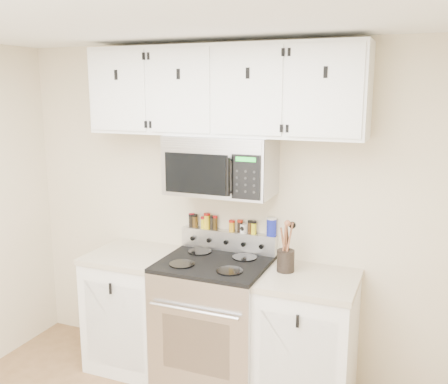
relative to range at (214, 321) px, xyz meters
The scene contains 21 objects.
back_wall 0.83m from the range, 90.00° to the left, with size 3.50×0.01×2.50m, color beige.
ceiling 2.46m from the range, 90.00° to the right, with size 3.50×3.50×0.01m, color white.
range is the anchor object (origin of this frame).
base_cabinet_left 0.69m from the range, behind, with size 0.64×0.62×0.92m.
base_cabinet_right 0.69m from the range, ahead, with size 0.64×0.62×0.92m.
microwave 1.15m from the range, 89.77° to the left, with size 0.76×0.44×0.42m.
upper_cabinets 1.67m from the range, 90.00° to the left, with size 2.00×0.35×0.62m.
utensil_crock 0.73m from the range, ahead, with size 0.12×0.12×0.35m.
kitchen_timer 0.72m from the range, 66.87° to the left, with size 0.06×0.05×0.07m, color white.
salt_canister 0.81m from the range, 39.70° to the left, with size 0.07×0.07×0.14m.
spice_jar_0 0.79m from the range, 137.79° to the left, with size 0.05×0.05×0.11m.
spice_jar_1 0.79m from the range, 137.76° to the left, with size 0.05×0.05×0.11m.
spice_jar_2 0.78m from the range, 134.96° to the left, with size 0.04×0.04×0.10m.
spice_jar_3 0.75m from the range, 126.51° to the left, with size 0.04×0.04×0.09m.
spice_jar_4 0.75m from the range, 122.47° to the left, with size 0.05×0.05×0.12m.
spice_jar_5 0.74m from the range, 115.56° to the left, with size 0.04×0.04×0.10m.
spice_jar_6 0.73m from the range, 111.48° to the left, with size 0.04×0.04×0.11m.
spice_jar_7 0.72m from the range, 84.70° to the left, with size 0.04×0.04×0.09m.
spice_jar_8 0.73m from the range, 71.78° to the left, with size 0.04×0.04×0.10m.
spice_jar_9 0.74m from the range, 58.29° to the left, with size 0.04×0.04×0.10m.
spice_jar_10 0.75m from the range, 54.39° to the left, with size 0.04×0.04×0.10m.
Camera 1 is at (1.34, -1.70, 2.16)m, focal length 40.00 mm.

